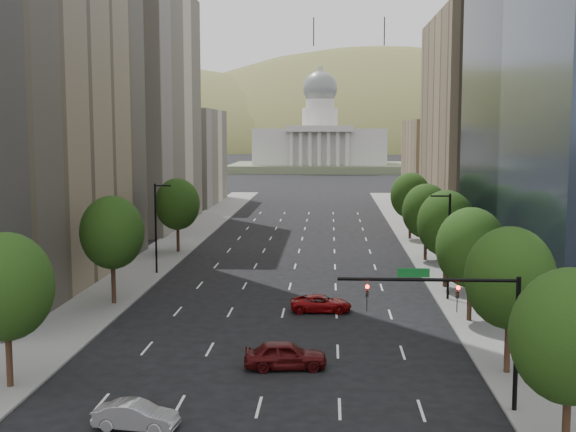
% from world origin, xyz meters
% --- Properties ---
extents(sidewalk_left, '(6.00, 200.00, 0.15)m').
position_xyz_m(sidewalk_left, '(-15.50, 60.00, 0.07)').
color(sidewalk_left, slate).
rests_on(sidewalk_left, ground).
extents(sidewalk_right, '(6.00, 200.00, 0.15)m').
position_xyz_m(sidewalk_right, '(15.50, 60.00, 0.07)').
color(sidewalk_right, slate).
rests_on(sidewalk_right, ground).
extents(midrise_cream_left, '(14.00, 30.00, 35.00)m').
position_xyz_m(midrise_cream_left, '(-25.00, 103.00, 17.50)').
color(midrise_cream_left, beige).
rests_on(midrise_cream_left, ground).
extents(filler_left, '(14.00, 26.00, 18.00)m').
position_xyz_m(filler_left, '(-25.00, 136.00, 9.00)').
color(filler_left, beige).
rests_on(filler_left, ground).
extents(parking_tan_right, '(14.00, 30.00, 30.00)m').
position_xyz_m(parking_tan_right, '(25.00, 100.00, 15.00)').
color(parking_tan_right, '#8C7759').
rests_on(parking_tan_right, ground).
extents(filler_right, '(14.00, 26.00, 16.00)m').
position_xyz_m(filler_right, '(25.00, 133.00, 8.00)').
color(filler_right, '#8C7759').
rests_on(filler_right, ground).
extents(tree_right_0, '(5.20, 5.20, 8.39)m').
position_xyz_m(tree_right_0, '(14.00, 25.00, 5.39)').
color(tree_right_0, '#382316').
rests_on(tree_right_0, ground).
extents(tree_right_1, '(5.20, 5.20, 8.75)m').
position_xyz_m(tree_right_1, '(14.00, 36.00, 5.75)').
color(tree_right_1, '#382316').
rests_on(tree_right_1, ground).
extents(tree_right_2, '(5.20, 5.20, 8.61)m').
position_xyz_m(tree_right_2, '(14.00, 48.00, 5.60)').
color(tree_right_2, '#382316').
rests_on(tree_right_2, ground).
extents(tree_right_3, '(5.20, 5.20, 8.89)m').
position_xyz_m(tree_right_3, '(14.00, 60.00, 5.89)').
color(tree_right_3, '#382316').
rests_on(tree_right_3, ground).
extents(tree_right_4, '(5.20, 5.20, 8.46)m').
position_xyz_m(tree_right_4, '(14.00, 74.00, 5.46)').
color(tree_right_4, '#382316').
rests_on(tree_right_4, ground).
extents(tree_right_5, '(5.20, 5.20, 8.75)m').
position_xyz_m(tree_right_5, '(14.00, 90.00, 5.75)').
color(tree_right_5, '#382316').
rests_on(tree_right_5, ground).
extents(tree_left_0, '(5.20, 5.20, 8.75)m').
position_xyz_m(tree_left_0, '(-14.00, 32.00, 5.75)').
color(tree_left_0, '#382316').
rests_on(tree_left_0, ground).
extents(tree_left_1, '(5.20, 5.20, 8.97)m').
position_xyz_m(tree_left_1, '(-14.00, 52.00, 5.96)').
color(tree_left_1, '#382316').
rests_on(tree_left_1, ground).
extents(tree_left_2, '(5.20, 5.20, 8.68)m').
position_xyz_m(tree_left_2, '(-14.00, 78.00, 5.68)').
color(tree_left_2, '#382316').
rests_on(tree_left_2, ground).
extents(streetlight_rn, '(1.70, 0.20, 9.00)m').
position_xyz_m(streetlight_rn, '(13.44, 55.00, 4.84)').
color(streetlight_rn, black).
rests_on(streetlight_rn, ground).
extents(streetlight_ln, '(1.70, 0.20, 9.00)m').
position_xyz_m(streetlight_ln, '(-13.44, 65.00, 4.84)').
color(streetlight_ln, black).
rests_on(streetlight_ln, ground).
extents(traffic_signal, '(9.12, 0.40, 7.38)m').
position_xyz_m(traffic_signal, '(10.53, 30.00, 5.17)').
color(traffic_signal, black).
rests_on(traffic_signal, ground).
extents(capitol, '(60.00, 40.00, 35.20)m').
position_xyz_m(capitol, '(0.00, 249.71, 8.58)').
color(capitol, '#596647').
rests_on(capitol, ground).
extents(foothills, '(720.00, 413.00, 263.00)m').
position_xyz_m(foothills, '(34.67, 599.39, -37.78)').
color(foothills, olive).
rests_on(foothills, ground).
extents(car_maroon, '(5.14, 2.51, 1.69)m').
position_xyz_m(car_maroon, '(1.00, 36.35, 0.84)').
color(car_maroon, '#440B0C').
rests_on(car_maroon, ground).
extents(car_silver, '(4.20, 1.91, 1.34)m').
position_xyz_m(car_silver, '(-5.60, 26.86, 0.67)').
color(car_silver, '#A1A0A6').
rests_on(car_silver, ground).
extents(car_red_far, '(4.87, 2.40, 1.33)m').
position_xyz_m(car_red_far, '(2.95, 50.58, 0.67)').
color(car_red_far, maroon).
rests_on(car_red_far, ground).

